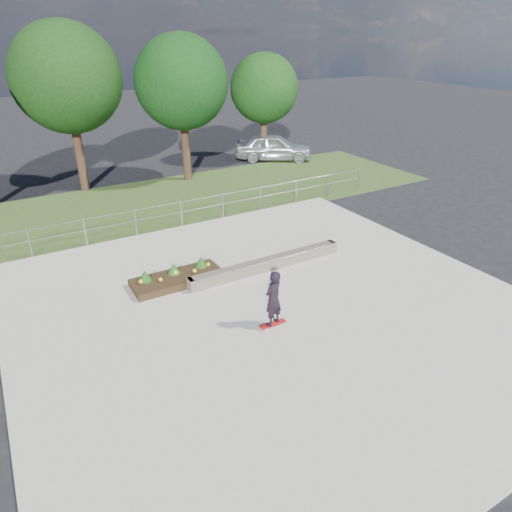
{
  "coord_description": "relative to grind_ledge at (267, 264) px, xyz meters",
  "views": [
    {
      "loc": [
        -6.52,
        -9.95,
        7.65
      ],
      "look_at": [
        0.2,
        1.5,
        1.1
      ],
      "focal_mm": 32.0,
      "sensor_mm": 36.0,
      "label": 1
    }
  ],
  "objects": [
    {
      "name": "ground",
      "position": [
        -1.07,
        -2.2,
        -0.26
      ],
      "size": [
        120.0,
        120.0,
        0.0
      ],
      "primitive_type": "plane",
      "color": "black",
      "rests_on": "ground"
    },
    {
      "name": "grass_verge",
      "position": [
        -1.07,
        8.8,
        -0.25
      ],
      "size": [
        30.0,
        8.0,
        0.02
      ],
      "primitive_type": "cube",
      "color": "#30481D",
      "rests_on": "ground"
    },
    {
      "name": "concrete_slab",
      "position": [
        -1.07,
        -2.2,
        -0.23
      ],
      "size": [
        15.0,
        15.0,
        0.06
      ],
      "primitive_type": "cube",
      "color": "#ADA69A",
      "rests_on": "ground"
    },
    {
      "name": "fence",
      "position": [
        -1.07,
        5.3,
        0.51
      ],
      "size": [
        20.06,
        0.06,
        1.2
      ],
      "color": "#95999D",
      "rests_on": "ground"
    },
    {
      "name": "tree_mid_left",
      "position": [
        -3.57,
        12.8,
        5.34
      ],
      "size": [
        5.25,
        5.25,
        8.25
      ],
      "color": "black",
      "rests_on": "ground"
    },
    {
      "name": "tree_mid_right",
      "position": [
        1.93,
        11.8,
        4.97
      ],
      "size": [
        4.9,
        4.9,
        7.7
      ],
      "color": "black",
      "rests_on": "ground"
    },
    {
      "name": "tree_far_right",
      "position": [
        7.93,
        13.3,
        4.21
      ],
      "size": [
        4.2,
        4.2,
        6.6
      ],
      "color": "#372216",
      "rests_on": "ground"
    },
    {
      "name": "grind_ledge",
      "position": [
        0.0,
        0.0,
        0.0
      ],
      "size": [
        6.0,
        0.44,
        0.43
      ],
      "color": "brown",
      "rests_on": "concrete_slab"
    },
    {
      "name": "planter_bed",
      "position": [
        -3.11,
        0.77,
        -0.02
      ],
      "size": [
        3.0,
        1.2,
        0.61
      ],
      "color": "black",
      "rests_on": "concrete_slab"
    },
    {
      "name": "skateboarder",
      "position": [
        -1.7,
        -3.05,
        0.71
      ],
      "size": [
        0.8,
        0.59,
        1.77
      ],
      "color": "white",
      "rests_on": "concrete_slab"
    },
    {
      "name": "parked_car",
      "position": [
        8.58,
        13.08,
        0.59
      ],
      "size": [
        5.32,
        4.38,
        1.71
      ],
      "primitive_type": "imported",
      "rotation": [
        0.0,
        0.0,
        1.01
      ],
      "color": "#AFB5B9",
      "rests_on": "ground"
    }
  ]
}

